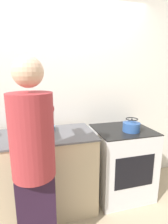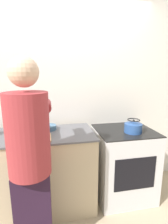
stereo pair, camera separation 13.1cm
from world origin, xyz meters
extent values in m
plane|color=tan|center=(0.00, 0.00, 0.00)|extent=(12.00, 12.00, 0.00)
cube|color=silver|center=(0.00, 0.72, 1.30)|extent=(8.00, 0.05, 2.60)
cube|color=#C6B28E|center=(-0.39, 0.31, 0.46)|extent=(1.53, 0.62, 0.91)
cube|color=#56565B|center=(-0.39, 0.31, 0.92)|extent=(1.55, 0.64, 0.02)
cube|color=silver|center=(0.80, 0.33, 0.45)|extent=(0.71, 0.65, 0.89)
cube|color=black|center=(0.80, 0.33, 0.90)|extent=(0.71, 0.65, 0.01)
cube|color=black|center=(0.80, 0.00, 0.49)|extent=(0.49, 0.01, 0.39)
cube|color=#27152A|center=(-0.28, -0.25, 0.40)|extent=(0.31, 0.19, 0.80)
cylinder|color=maroon|center=(-0.28, -0.25, 1.13)|extent=(0.34, 0.34, 0.66)
sphere|color=#D1A889|center=(-0.28, -0.25, 1.61)|extent=(0.23, 0.23, 0.23)
cylinder|color=maroon|center=(-0.43, 0.05, 1.30)|extent=(0.09, 0.30, 0.09)
cylinder|color=maroon|center=(-0.14, 0.05, 1.30)|extent=(0.09, 0.30, 0.09)
cube|color=tan|center=(-0.27, 0.15, 0.94)|extent=(0.34, 0.22, 0.02)
cube|color=silver|center=(-0.22, 0.16, 0.95)|extent=(0.14, 0.08, 0.01)
cube|color=black|center=(-0.33, 0.12, 0.95)|extent=(0.09, 0.05, 0.01)
cylinder|color=#284C8C|center=(0.86, 0.22, 0.96)|extent=(0.21, 0.21, 0.11)
cone|color=#284C8C|center=(0.86, 0.22, 1.03)|extent=(0.17, 0.17, 0.03)
sphere|color=black|center=(0.86, 0.22, 1.05)|extent=(0.03, 0.03, 0.03)
torus|color=black|center=(0.86, 0.22, 1.06)|extent=(0.15, 0.15, 0.01)
cylinder|color=#426684|center=(-0.13, 0.44, 0.96)|extent=(0.19, 0.19, 0.05)
camera|label=1|loc=(-0.24, -1.58, 1.60)|focal=28.00mm
camera|label=2|loc=(-0.11, -1.61, 1.60)|focal=28.00mm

